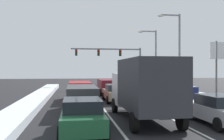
# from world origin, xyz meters

# --- Properties ---
(ground_plane) EXTENTS (120.00, 120.00, 0.00)m
(ground_plane) POSITION_xyz_m (0.00, 13.74, 0.00)
(ground_plane) COLOR black
(lane_stripe_between_right_lane_and_center_lane) EXTENTS (0.14, 37.78, 0.01)m
(lane_stripe_between_right_lane_and_center_lane) POSITION_xyz_m (1.70, 17.17, 0.00)
(lane_stripe_between_right_lane_and_center_lane) COLOR silver
(lane_stripe_between_right_lane_and_center_lane) RESTS_ON ground
(lane_stripe_between_center_lane_and_left_lane) EXTENTS (0.14, 37.78, 0.01)m
(lane_stripe_between_center_lane_and_left_lane) POSITION_xyz_m (-1.70, 17.17, 0.00)
(lane_stripe_between_center_lane_and_left_lane) COLOR silver
(lane_stripe_between_center_lane_and_left_lane) RESTS_ON ground
(snow_bank_right_shoulder) EXTENTS (1.40, 37.78, 0.73)m
(snow_bank_right_shoulder) POSITION_xyz_m (7.00, 17.17, 0.36)
(snow_bank_right_shoulder) COLOR silver
(snow_bank_right_shoulder) RESTS_ON ground
(snow_bank_left_shoulder) EXTENTS (1.80, 37.78, 0.48)m
(snow_bank_left_shoulder) POSITION_xyz_m (-7.00, 17.17, 0.24)
(snow_bank_left_shoulder) COLOR silver
(snow_bank_left_shoulder) RESTS_ON ground
(sedan_silver_right_lane_nearest) EXTENTS (2.00, 4.50, 1.51)m
(sedan_silver_right_lane_nearest) POSITION_xyz_m (3.51, 7.37, 0.76)
(sedan_silver_right_lane_nearest) COLOR #B7BABF
(sedan_silver_right_lane_nearest) RESTS_ON ground
(suv_navy_right_lane_second) EXTENTS (2.16, 4.90, 1.67)m
(suv_navy_right_lane_second) POSITION_xyz_m (3.25, 13.22, 1.02)
(suv_navy_right_lane_second) COLOR navy
(suv_navy_right_lane_second) RESTS_ON ground
(sedan_black_right_lane_third) EXTENTS (2.00, 4.50, 1.51)m
(sedan_black_right_lane_third) POSITION_xyz_m (3.18, 20.36, 0.76)
(sedan_black_right_lane_third) COLOR black
(sedan_black_right_lane_third) RESTS_ON ground
(box_truck_center_lane_nearest) EXTENTS (2.53, 7.20, 3.36)m
(box_truck_center_lane_nearest) POSITION_xyz_m (-0.03, 8.76, 1.90)
(box_truck_center_lane_nearest) COLOR silver
(box_truck_center_lane_nearest) RESTS_ON ground
(sedan_tan_center_lane_second) EXTENTS (2.00, 4.50, 1.51)m
(sedan_tan_center_lane_second) POSITION_xyz_m (-0.16, 17.26, 0.76)
(sedan_tan_center_lane_second) COLOR #937F60
(sedan_tan_center_lane_second) RESTS_ON ground
(suv_maroon_center_lane_third) EXTENTS (2.16, 4.90, 1.67)m
(suv_maroon_center_lane_third) POSITION_xyz_m (-0.00, 23.69, 1.02)
(suv_maroon_center_lane_third) COLOR maroon
(suv_maroon_center_lane_third) RESTS_ON ground
(sedan_green_left_lane_nearest) EXTENTS (2.00, 4.50, 1.51)m
(sedan_green_left_lane_nearest) POSITION_xyz_m (-3.44, 6.69, 0.76)
(sedan_green_left_lane_nearest) COLOR #1E5633
(sedan_green_left_lane_nearest) RESTS_ON ground
(suv_charcoal_left_lane_second) EXTENTS (2.16, 4.90, 1.67)m
(suv_charcoal_left_lane_second) POSITION_xyz_m (-3.27, 12.63, 1.02)
(suv_charcoal_left_lane_second) COLOR #38383D
(suv_charcoal_left_lane_second) RESTS_ON ground
(suv_red_left_lane_third) EXTENTS (2.16, 4.90, 1.67)m
(suv_red_left_lane_third) POSITION_xyz_m (-3.25, 18.75, 1.02)
(suv_red_left_lane_third) COLOR maroon
(suv_red_left_lane_third) RESTS_ON ground
(traffic_light_gantry) EXTENTS (10.94, 0.47, 6.20)m
(traffic_light_gantry) POSITION_xyz_m (2.77, 34.33, 4.74)
(traffic_light_gantry) COLOR slate
(traffic_light_gantry) RESTS_ON ground
(street_lamp_right_mid) EXTENTS (2.66, 0.36, 9.01)m
(street_lamp_right_mid) POSITION_xyz_m (7.59, 22.32, 5.33)
(street_lamp_right_mid) COLOR gray
(street_lamp_right_mid) RESTS_ON ground
(street_lamp_right_far) EXTENTS (2.66, 0.36, 8.20)m
(street_lamp_right_far) POSITION_xyz_m (7.10, 29.19, 4.91)
(street_lamp_right_far) COLOR gray
(street_lamp_right_far) RESTS_ON ground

